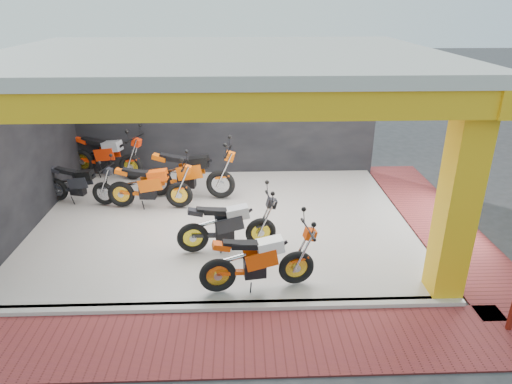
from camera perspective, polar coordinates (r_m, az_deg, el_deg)
ground at (r=8.41m, az=-4.57°, el=-10.19°), size 80.00×80.00×0.00m
showroom_floor at (r=10.12m, az=-4.15°, el=-3.74°), size 8.00×6.00×0.10m
showroom_ceiling at (r=9.09m, az=-4.81°, el=16.65°), size 8.40×6.40×0.20m
back_wall at (r=12.47m, az=-3.93°, el=9.78°), size 8.20×0.20×3.50m
left_wall at (r=10.49m, az=-27.51°, el=4.63°), size 0.20×6.20×3.50m
corner_column at (r=7.66m, az=23.99°, el=-0.90°), size 0.50×0.50×3.50m
header_beam_front at (r=6.18m, az=-5.89°, el=10.78°), size 8.40×0.30×0.40m
header_beam_right at (r=9.80m, az=20.09°, el=14.09°), size 0.30×6.40×0.40m
floor_kerb at (r=7.55m, az=-4.88°, el=-14.12°), size 8.00×0.20×0.10m
paver_front at (r=6.97m, az=-5.16°, el=-18.23°), size 9.00×1.40×0.03m
paver_right at (r=11.04m, az=21.65°, el=-3.25°), size 1.40×7.00×0.03m
moto_hero at (r=7.65m, az=5.14°, el=-7.50°), size 2.14×1.04×1.25m
moto_row_a at (r=8.73m, az=0.61°, el=-3.37°), size 2.10×1.00×1.23m
moto_row_b at (r=10.88m, az=-4.51°, el=2.67°), size 2.47×1.19×1.45m
moto_row_c at (r=10.52m, az=-9.67°, el=1.16°), size 2.13×0.91×1.27m
moto_row_d at (r=11.12m, az=-18.67°, el=1.12°), size 1.99×1.12×1.15m
moto_row_e at (r=12.48m, az=-15.47°, el=4.51°), size 2.47×1.56×1.42m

